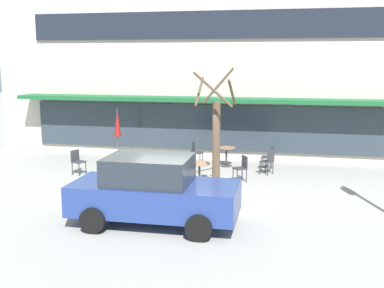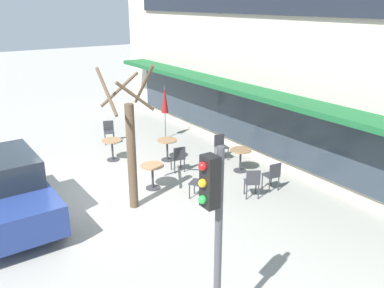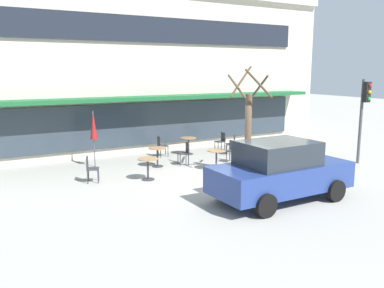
{
  "view_description": "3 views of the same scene",
  "coord_description": "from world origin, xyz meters",
  "px_view_note": "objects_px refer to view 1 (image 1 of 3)",
  "views": [
    {
      "loc": [
        3.54,
        -13.51,
        4.16
      ],
      "look_at": [
        0.01,
        2.72,
        1.21
      ],
      "focal_mm": 45.0,
      "sensor_mm": 36.0,
      "label": 1
    },
    {
      "loc": [
        10.39,
        -3.54,
        5.35
      ],
      "look_at": [
        0.58,
        3.09,
        1.18
      ],
      "focal_mm": 38.0,
      "sensor_mm": 36.0,
      "label": 2
    },
    {
      "loc": [
        -7.71,
        -10.98,
        3.77
      ],
      "look_at": [
        -0.17,
        2.47,
        0.94
      ],
      "focal_mm": 38.0,
      "sensor_mm": 36.0,
      "label": 3
    }
  ],
  "objects_px": {
    "cafe_table_mid_patio": "(226,153)",
    "cafe_chair_3": "(268,160)",
    "patio_umbrella_green_folded": "(117,123)",
    "cafe_chair_4": "(77,160)",
    "cafe_table_by_tree": "(118,167)",
    "cafe_table_near_wall": "(199,170)",
    "street_tree": "(216,139)",
    "cafe_chair_1": "(242,167)",
    "parked_sedan": "(153,191)",
    "cafe_table_streetside": "(161,159)",
    "cafe_chair_5": "(195,151)",
    "cafe_chair_2": "(269,156)",
    "cafe_chair_0": "(189,161)"
  },
  "relations": [
    {
      "from": "cafe_table_mid_patio",
      "to": "cafe_chair_5",
      "type": "xyz_separation_m",
      "value": [
        -1.27,
        0.15,
        0.01
      ]
    },
    {
      "from": "patio_umbrella_green_folded",
      "to": "cafe_chair_5",
      "type": "relative_size",
      "value": 2.47
    },
    {
      "from": "cafe_table_mid_patio",
      "to": "cafe_chair_0",
      "type": "xyz_separation_m",
      "value": [
        -1.1,
        -1.73,
        0.01
      ]
    },
    {
      "from": "cafe_chair_3",
      "to": "parked_sedan",
      "type": "xyz_separation_m",
      "value": [
        -2.53,
        -6.04,
        0.35
      ]
    },
    {
      "from": "cafe_chair_0",
      "to": "cafe_chair_3",
      "type": "xyz_separation_m",
      "value": [
        2.79,
        0.73,
        0.0
      ]
    },
    {
      "from": "cafe_chair_5",
      "to": "parked_sedan",
      "type": "height_order",
      "value": "parked_sedan"
    },
    {
      "from": "cafe_chair_1",
      "to": "cafe_chair_2",
      "type": "bearing_deg",
      "value": 69.0
    },
    {
      "from": "cafe_table_near_wall",
      "to": "cafe_chair_2",
      "type": "relative_size",
      "value": 0.85
    },
    {
      "from": "cafe_chair_0",
      "to": "cafe_chair_1",
      "type": "bearing_deg",
      "value": -14.83
    },
    {
      "from": "patio_umbrella_green_folded",
      "to": "cafe_table_by_tree",
      "type": "bearing_deg",
      "value": -69.23
    },
    {
      "from": "parked_sedan",
      "to": "cafe_table_streetside",
      "type": "bearing_deg",
      "value": 103.85
    },
    {
      "from": "cafe_table_streetside",
      "to": "patio_umbrella_green_folded",
      "type": "height_order",
      "value": "patio_umbrella_green_folded"
    },
    {
      "from": "cafe_table_by_tree",
      "to": "parked_sedan",
      "type": "xyz_separation_m",
      "value": [
        2.46,
        -3.93,
        0.36
      ]
    },
    {
      "from": "cafe_table_streetside",
      "to": "parked_sedan",
      "type": "height_order",
      "value": "parked_sedan"
    },
    {
      "from": "cafe_table_mid_patio",
      "to": "cafe_chair_2",
      "type": "bearing_deg",
      "value": -6.03
    },
    {
      "from": "cafe_chair_5",
      "to": "cafe_table_by_tree",
      "type": "bearing_deg",
      "value": -121.98
    },
    {
      "from": "cafe_chair_0",
      "to": "cafe_chair_2",
      "type": "height_order",
      "value": "same"
    },
    {
      "from": "street_tree",
      "to": "cafe_chair_5",
      "type": "bearing_deg",
      "value": 109.93
    },
    {
      "from": "cafe_chair_0",
      "to": "street_tree",
      "type": "xyz_separation_m",
      "value": [
        1.36,
        -2.32,
        1.24
      ]
    },
    {
      "from": "cafe_chair_5",
      "to": "street_tree",
      "type": "xyz_separation_m",
      "value": [
        1.52,
        -4.2,
        1.24
      ]
    },
    {
      "from": "cafe_table_mid_patio",
      "to": "cafe_chair_1",
      "type": "distance_m",
      "value": 2.41
    },
    {
      "from": "cafe_table_streetside",
      "to": "cafe_chair_5",
      "type": "xyz_separation_m",
      "value": [
        0.94,
        1.65,
        0.01
      ]
    },
    {
      "from": "cafe_table_streetside",
      "to": "parked_sedan",
      "type": "distance_m",
      "value": 5.72
    },
    {
      "from": "cafe_chair_0",
      "to": "cafe_chair_4",
      "type": "relative_size",
      "value": 1.0
    },
    {
      "from": "cafe_table_streetside",
      "to": "street_tree",
      "type": "xyz_separation_m",
      "value": [
        2.46,
        -2.55,
        1.25
      ]
    },
    {
      "from": "cafe_chair_0",
      "to": "cafe_chair_5",
      "type": "bearing_deg",
      "value": 94.98
    },
    {
      "from": "cafe_chair_2",
      "to": "street_tree",
      "type": "relative_size",
      "value": 0.23
    },
    {
      "from": "cafe_table_by_tree",
      "to": "cafe_chair_1",
      "type": "relative_size",
      "value": 0.85
    },
    {
      "from": "cafe_chair_2",
      "to": "cafe_chair_4",
      "type": "distance_m",
      "value": 7.15
    },
    {
      "from": "cafe_table_near_wall",
      "to": "street_tree",
      "type": "height_order",
      "value": "street_tree"
    },
    {
      "from": "cafe_table_near_wall",
      "to": "cafe_table_mid_patio",
      "type": "bearing_deg",
      "value": 81.43
    },
    {
      "from": "cafe_table_mid_patio",
      "to": "cafe_chair_3",
      "type": "xyz_separation_m",
      "value": [
        1.69,
        -1.0,
        0.01
      ]
    },
    {
      "from": "patio_umbrella_green_folded",
      "to": "cafe_chair_4",
      "type": "relative_size",
      "value": 2.47
    },
    {
      "from": "cafe_table_near_wall",
      "to": "cafe_chair_1",
      "type": "distance_m",
      "value": 1.55
    },
    {
      "from": "cafe_chair_4",
      "to": "parked_sedan",
      "type": "bearing_deg",
      "value": -46.97
    },
    {
      "from": "patio_umbrella_green_folded",
      "to": "street_tree",
      "type": "bearing_deg",
      "value": -38.99
    },
    {
      "from": "cafe_table_mid_patio",
      "to": "parked_sedan",
      "type": "height_order",
      "value": "parked_sedan"
    },
    {
      "from": "cafe_chair_0",
      "to": "street_tree",
      "type": "distance_m",
      "value": 2.96
    },
    {
      "from": "cafe_table_mid_patio",
      "to": "parked_sedan",
      "type": "bearing_deg",
      "value": -96.84
    },
    {
      "from": "cafe_table_near_wall",
      "to": "cafe_chair_5",
      "type": "height_order",
      "value": "cafe_chair_5"
    },
    {
      "from": "patio_umbrella_green_folded",
      "to": "cafe_chair_4",
      "type": "height_order",
      "value": "patio_umbrella_green_folded"
    },
    {
      "from": "cafe_table_by_tree",
      "to": "cafe_table_mid_patio",
      "type": "bearing_deg",
      "value": 43.23
    },
    {
      "from": "parked_sedan",
      "to": "cafe_chair_5",
      "type": "bearing_deg",
      "value": 93.37
    },
    {
      "from": "parked_sedan",
      "to": "cafe_chair_3",
      "type": "bearing_deg",
      "value": 67.25
    },
    {
      "from": "cafe_table_near_wall",
      "to": "street_tree",
      "type": "relative_size",
      "value": 0.19
    },
    {
      "from": "cafe_table_by_tree",
      "to": "cafe_chair_1",
      "type": "distance_m",
      "value": 4.25
    },
    {
      "from": "cafe_chair_0",
      "to": "street_tree",
      "type": "height_order",
      "value": "street_tree"
    },
    {
      "from": "cafe_table_mid_patio",
      "to": "cafe_chair_3",
      "type": "relative_size",
      "value": 0.85
    },
    {
      "from": "cafe_table_by_tree",
      "to": "cafe_chair_3",
      "type": "relative_size",
      "value": 0.85
    },
    {
      "from": "cafe_table_streetside",
      "to": "cafe_chair_4",
      "type": "height_order",
      "value": "cafe_chair_4"
    }
  ]
}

